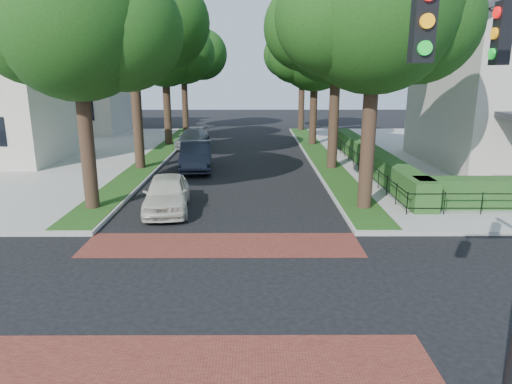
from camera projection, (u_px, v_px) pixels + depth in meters
ground at (214, 290)px, 11.75m from camera, size 120.00×120.00×0.00m
crosswalk_far at (222, 245)px, 14.84m from camera, size 9.00×2.20×0.01m
crosswalk_near at (199, 368)px, 8.65m from camera, size 9.00×2.20×0.01m
grass_strip_ne at (320, 155)px, 30.21m from camera, size 1.60×29.80×0.02m
grass_strip_nw at (157, 155)px, 30.17m from camera, size 1.60×29.80×0.02m
tree_right_near at (377, 12)px, 16.84m from camera, size 7.75×6.67×10.66m
tree_right_mid at (339, 24)px, 24.50m from camera, size 8.25×7.09×11.22m
tree_right_far at (316, 52)px, 33.46m from camera, size 7.25×6.23×9.74m
tree_right_back at (304, 52)px, 42.08m from camera, size 7.50×6.45×10.20m
tree_left_near at (80, 22)px, 16.89m from camera, size 7.50×6.45×10.20m
tree_left_mid at (134, 17)px, 24.37m from camera, size 8.00×6.88×11.48m
tree_left_far at (166, 49)px, 33.36m from camera, size 7.00×6.02×9.86m
tree_left_back at (184, 51)px, 42.01m from camera, size 7.75×6.66×10.44m
hedge_main_road at (370, 157)px, 26.10m from camera, size 1.00×18.00×1.20m
fence_main_road at (356, 160)px, 26.13m from camera, size 0.06×18.00×0.90m
house_left_far at (72, 77)px, 41.38m from camera, size 10.00×9.00×10.14m
parked_car_front at (167, 193)px, 18.36m from camera, size 2.19×4.47×1.47m
parked_car_middle at (196, 156)px, 26.16m from camera, size 2.14×5.05×1.62m
parked_car_rear at (193, 138)px, 34.32m from camera, size 2.37×4.80×1.34m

